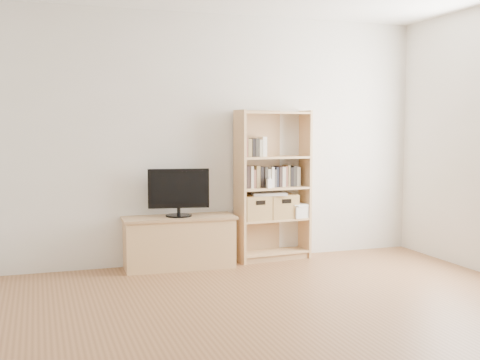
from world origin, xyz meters
name	(u,v)px	position (x,y,z in m)	size (l,w,h in m)	color
floor	(328,336)	(0.00, 0.00, 0.00)	(4.50, 5.00, 0.01)	brown
back_wall	(222,139)	(0.00, 2.50, 1.30)	(4.50, 0.02, 2.60)	silver
tv_stand	(179,243)	(-0.52, 2.29, 0.25)	(1.09, 0.41, 0.50)	tan
bookshelf	(273,185)	(0.53, 2.36, 0.80)	(0.80, 0.29, 1.60)	tan
television	(179,193)	(-0.52, 2.29, 0.77)	(0.61, 0.05, 0.48)	black
books_row_mid	(272,177)	(0.53, 2.38, 0.90)	(0.83, 0.16, 0.22)	black
books_row_upper	(257,146)	(0.35, 2.36, 1.22)	(0.41, 0.15, 0.22)	black
baby_monitor	(269,184)	(0.45, 2.26, 0.83)	(0.05, 0.03, 0.10)	white
basket_left	(255,208)	(0.32, 2.33, 0.57)	(0.31, 0.26, 0.26)	#9C7846
basket_right	(281,206)	(0.63, 2.36, 0.57)	(0.31, 0.26, 0.26)	#9C7846
laptop	(269,194)	(0.48, 2.35, 0.72)	(0.36, 0.25, 0.03)	white
magazine_stack	(296,211)	(0.81, 2.38, 0.51)	(0.19, 0.28, 0.13)	silver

